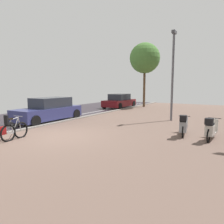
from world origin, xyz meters
name	(u,v)px	position (x,y,z in m)	size (l,w,h in m)	color
ground	(83,141)	(1.43, 0.00, -0.02)	(21.00, 40.00, 0.13)	#2C242C
bicycle_foreground	(13,130)	(-1.14, -1.31, 0.39)	(0.61, 1.35, 1.09)	black
scooter_near	(183,126)	(4.70, 2.95, 0.45)	(0.63, 1.80, 0.99)	black
scooter_mid	(211,129)	(5.82, 2.71, 0.44)	(0.52, 1.74, 0.98)	black
parked_car_near	(49,110)	(-3.37, 2.73, 0.68)	(1.80, 4.39, 1.46)	navy
parked_car_far	(119,101)	(-3.44, 12.06, 0.64)	(1.91, 4.04, 1.38)	maroon
lamp_post	(173,71)	(3.16, 6.78, 3.07)	(0.20, 0.52, 5.50)	slate
street_tree	(145,58)	(-1.60, 14.05, 4.96)	(3.07, 3.07, 6.52)	brown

